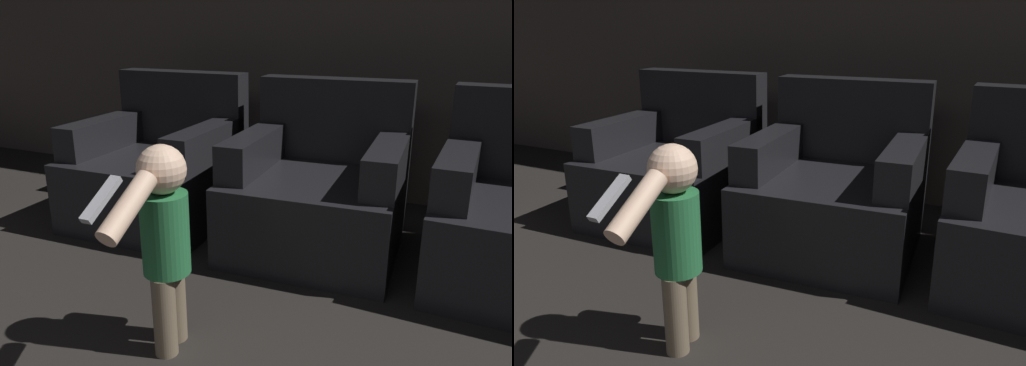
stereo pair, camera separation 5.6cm
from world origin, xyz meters
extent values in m
cube|color=#51493F|center=(0.00, 4.50, 1.30)|extent=(8.40, 0.05, 2.60)
cube|color=black|center=(-0.90, 3.52, 0.21)|extent=(0.90, 0.92, 0.43)
cube|color=black|center=(-0.91, 3.89, 0.66)|extent=(0.88, 0.18, 0.47)
cube|color=black|center=(-1.26, 3.51, 0.53)|extent=(0.18, 0.74, 0.20)
cube|color=black|center=(-0.55, 3.53, 0.53)|extent=(0.18, 0.74, 0.20)
cube|color=black|center=(0.14, 3.52, 0.21)|extent=(0.92, 0.94, 0.43)
cube|color=black|center=(0.12, 3.89, 0.66)|extent=(0.88, 0.20, 0.47)
cube|color=black|center=(-0.22, 3.51, 0.53)|extent=(0.20, 0.75, 0.20)
cube|color=black|center=(0.49, 3.54, 0.53)|extent=(0.20, 0.75, 0.20)
cube|color=black|center=(0.82, 3.54, 0.53)|extent=(0.19, 0.75, 0.20)
cylinder|color=brown|center=(-0.10, 2.40, 0.16)|extent=(0.09, 0.09, 0.32)
cylinder|color=brown|center=(-0.11, 2.50, 0.16)|extent=(0.09, 0.09, 0.32)
cylinder|color=#236638|center=(-0.10, 2.45, 0.47)|extent=(0.18, 0.18, 0.30)
sphere|color=beige|center=(-0.10, 2.45, 0.71)|extent=(0.18, 0.18, 0.18)
cylinder|color=beige|center=(-0.12, 2.56, 0.46)|extent=(0.07, 0.07, 0.26)
cylinder|color=beige|center=(-0.08, 2.23, 0.65)|extent=(0.07, 0.26, 0.19)
cube|color=#99999E|center=(-0.08, 2.12, 0.72)|extent=(0.04, 0.16, 0.10)
camera|label=1|loc=(0.87, 1.07, 1.20)|focal=35.00mm
camera|label=2|loc=(0.92, 1.10, 1.20)|focal=35.00mm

